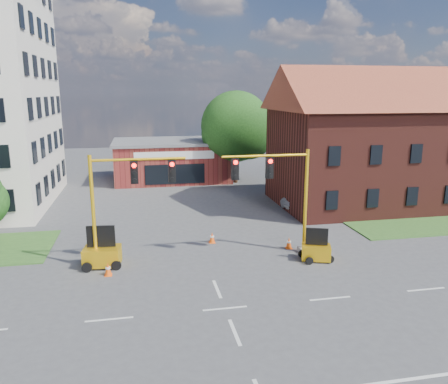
# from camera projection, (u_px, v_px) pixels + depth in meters

# --- Properties ---
(ground) EXTENTS (120.00, 120.00, 0.00)m
(ground) POSITION_uv_depth(u_px,v_px,m) (225.00, 308.00, 19.39)
(ground) COLOR #444446
(ground) RESTS_ON ground
(grass_verge_ne) EXTENTS (14.00, 4.00, 0.08)m
(grass_verge_ne) POSITION_uv_depth(u_px,v_px,m) (446.00, 225.00, 31.35)
(grass_verge_ne) COLOR #2E5520
(grass_verge_ne) RESTS_ON ground
(lane_markings) EXTENTS (60.00, 36.00, 0.01)m
(lane_markings) POSITION_uv_depth(u_px,v_px,m) (240.00, 346.00, 16.52)
(lane_markings) COLOR silver
(lane_markings) RESTS_ON ground
(brick_shop) EXTENTS (12.40, 8.40, 4.30)m
(brick_shop) POSITION_uv_depth(u_px,v_px,m) (172.00, 160.00, 47.58)
(brick_shop) COLOR maroon
(brick_shop) RESTS_ON ground
(townhouse_row) EXTENTS (21.00, 11.00, 11.50)m
(townhouse_row) POSITION_uv_depth(u_px,v_px,m) (398.00, 134.00, 36.73)
(townhouse_row) COLOR #501E18
(townhouse_row) RESTS_ON ground
(tree_large) EXTENTS (7.67, 7.31, 9.55)m
(tree_large) POSITION_uv_depth(u_px,v_px,m) (239.00, 129.00, 45.30)
(tree_large) COLOR #342313
(tree_large) RESTS_ON ground
(signal_mast_west) EXTENTS (5.30, 0.60, 6.20)m
(signal_mast_west) POSITION_uv_depth(u_px,v_px,m) (124.00, 196.00, 23.43)
(signal_mast_west) COLOR gray
(signal_mast_west) RESTS_ON ground
(signal_mast_east) EXTENTS (5.30, 0.60, 6.20)m
(signal_mast_east) POSITION_uv_depth(u_px,v_px,m) (279.00, 189.00, 25.06)
(signal_mast_east) COLOR gray
(signal_mast_east) RESTS_ON ground
(trailer_west) EXTENTS (2.08, 1.50, 2.23)m
(trailer_west) POSITION_uv_depth(u_px,v_px,m) (102.00, 254.00, 23.94)
(trailer_west) COLOR yellow
(trailer_west) RESTS_ON ground
(trailer_east) EXTENTS (1.86, 1.54, 1.82)m
(trailer_east) POSITION_uv_depth(u_px,v_px,m) (316.00, 251.00, 24.83)
(trailer_east) COLOR yellow
(trailer_east) RESTS_ON ground
(cone_a) EXTENTS (0.40, 0.40, 0.70)m
(cone_a) POSITION_uv_depth(u_px,v_px,m) (108.00, 269.00, 22.80)
(cone_a) COLOR #FF540D
(cone_a) RESTS_ON ground
(cone_b) EXTENTS (0.40, 0.40, 0.70)m
(cone_b) POSITION_uv_depth(u_px,v_px,m) (212.00, 238.00, 27.75)
(cone_b) COLOR #FF540D
(cone_b) RESTS_ON ground
(cone_c) EXTENTS (0.40, 0.40, 0.70)m
(cone_c) POSITION_uv_depth(u_px,v_px,m) (289.00, 243.00, 26.75)
(cone_c) COLOR #FF540D
(cone_c) RESTS_ON ground
(cone_d) EXTENTS (0.40, 0.40, 0.70)m
(cone_d) POSITION_uv_depth(u_px,v_px,m) (323.00, 247.00, 26.02)
(cone_d) COLOR #FF540D
(cone_d) RESTS_ON ground
(pickup_white) EXTENTS (5.42, 3.70, 1.38)m
(pickup_white) POSITION_uv_depth(u_px,v_px,m) (311.00, 201.00, 35.79)
(pickup_white) COLOR white
(pickup_white) RESTS_ON ground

